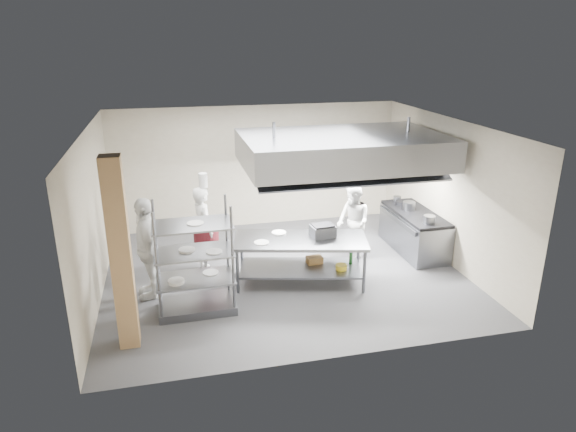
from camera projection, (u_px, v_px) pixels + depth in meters
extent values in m
plane|color=#3C3C3F|center=(284.00, 273.00, 10.41)|extent=(7.00, 7.00, 0.00)
plane|color=silver|center=(284.00, 125.00, 9.41)|extent=(7.00, 7.00, 0.00)
plane|color=#A19680|center=(257.00, 167.00, 12.66)|extent=(7.00, 0.00, 7.00)
plane|color=#A19680|center=(93.00, 217.00, 9.15)|extent=(0.00, 6.00, 6.00)
plane|color=#A19680|center=(447.00, 191.00, 10.67)|extent=(0.00, 6.00, 6.00)
cube|color=tan|center=(121.00, 256.00, 7.54)|extent=(0.30, 0.30, 3.00)
cube|color=gray|center=(342.00, 150.00, 10.26)|extent=(4.00, 2.50, 0.60)
cube|color=white|center=(299.00, 168.00, 10.17)|extent=(1.60, 0.12, 0.04)
cube|color=white|center=(383.00, 163.00, 10.57)|extent=(1.60, 0.12, 0.04)
cube|color=gray|center=(328.00, 164.00, 12.91)|extent=(1.50, 0.28, 0.04)
cube|color=gray|center=(301.00, 240.00, 9.75)|extent=(2.68, 1.60, 0.06)
cube|color=slate|center=(300.00, 268.00, 9.94)|extent=(2.46, 1.45, 0.04)
cube|color=slate|center=(414.00, 233.00, 11.40)|extent=(0.80, 2.00, 0.84)
cube|color=black|center=(415.00, 213.00, 11.25)|extent=(0.78, 1.96, 0.06)
imported|color=silver|center=(204.00, 230.00, 10.25)|extent=(0.58, 0.74, 1.79)
imported|color=white|center=(353.00, 222.00, 10.87)|extent=(0.75, 0.89, 1.64)
imported|color=white|center=(147.00, 248.00, 9.22)|extent=(0.53, 1.14, 1.90)
cube|color=slate|center=(323.00, 231.00, 9.82)|extent=(0.48, 0.39, 0.22)
cube|color=olive|center=(314.00, 260.00, 10.09)|extent=(0.32, 0.23, 0.13)
cylinder|color=slate|center=(409.00, 206.00, 11.35)|extent=(0.27, 0.27, 0.19)
cylinder|color=white|center=(195.00, 277.00, 8.81)|extent=(0.28, 0.28, 0.05)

